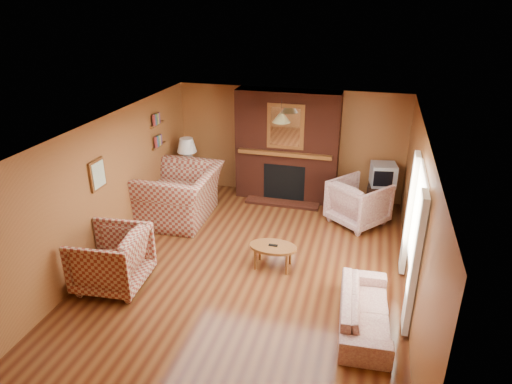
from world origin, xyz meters
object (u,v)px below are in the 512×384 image
(coffee_table, at_px, (273,249))
(table_lamp, at_px, (187,152))
(fireplace, at_px, (287,147))
(side_table, at_px, (189,183))
(floral_armchair, at_px, (359,202))
(tv_stand, at_px, (380,198))
(plaid_armchair, at_px, (111,259))
(crt_tv, at_px, (383,175))
(plaid_loveseat, at_px, (180,194))
(floral_sofa, at_px, (365,310))

(coffee_table, bearing_deg, table_lamp, 136.65)
(fireplace, bearing_deg, side_table, -165.71)
(fireplace, xyz_separation_m, floral_armchair, (1.63, -0.85, -0.73))
(tv_stand, bearing_deg, side_table, -170.53)
(fireplace, distance_m, floral_armchair, 1.98)
(plaid_armchair, xyz_separation_m, crt_tv, (4.00, 3.80, 0.35))
(tv_stand, bearing_deg, plaid_loveseat, -155.89)
(plaid_armchair, bearing_deg, floral_armchair, 126.88)
(floral_sofa, xyz_separation_m, table_lamp, (-4.00, 3.42, 0.81))
(fireplace, relative_size, plaid_armchair, 2.31)
(plaid_loveseat, height_order, floral_sofa, plaid_loveseat)
(plaid_loveseat, distance_m, coffee_table, 2.56)
(floral_sofa, distance_m, coffee_table, 1.90)
(plaid_armchair, xyz_separation_m, floral_armchair, (3.58, 3.14, -0.03))
(table_lamp, bearing_deg, crt_tv, 4.74)
(fireplace, bearing_deg, crt_tv, -5.30)
(floral_sofa, distance_m, floral_armchair, 3.12)
(floral_sofa, relative_size, table_lamp, 2.39)
(floral_armchair, bearing_deg, plaid_armchair, 79.85)
(coffee_table, height_order, table_lamp, table_lamp)
(coffee_table, bearing_deg, floral_sofa, -35.49)
(side_table, xyz_separation_m, table_lamp, (0.00, 0.00, 0.73))
(plaid_armchair, relative_size, side_table, 1.56)
(side_table, bearing_deg, floral_sofa, -40.52)
(fireplace, xyz_separation_m, table_lamp, (-2.10, -0.53, -0.12))
(plaid_armchair, relative_size, tv_stand, 1.73)
(floral_armchair, bearing_deg, coffee_table, 96.12)
(fireplace, xyz_separation_m, coffee_table, (0.35, -2.85, -0.83))
(fireplace, bearing_deg, plaid_loveseat, -139.81)
(coffee_table, bearing_deg, fireplace, 97.08)
(plaid_armchair, xyz_separation_m, coffee_table, (2.30, 1.14, -0.12))
(floral_armchair, distance_m, crt_tv, 0.87)
(coffee_table, distance_m, side_table, 3.37)
(floral_armchair, distance_m, tv_stand, 0.80)
(coffee_table, bearing_deg, tv_stand, 57.55)
(side_table, relative_size, table_lamp, 0.95)
(plaid_armchair, bearing_deg, plaid_loveseat, 173.27)
(floral_armchair, bearing_deg, fireplace, 10.96)
(table_lamp, bearing_deg, floral_armchair, -4.87)
(side_table, distance_m, tv_stand, 4.16)
(floral_sofa, bearing_deg, tv_stand, -5.67)
(floral_armchair, relative_size, side_table, 1.47)
(plaid_loveseat, relative_size, coffee_table, 2.05)
(plaid_loveseat, height_order, plaid_armchair, plaid_loveseat)
(plaid_armchair, distance_m, floral_armchair, 4.76)
(floral_armchair, relative_size, coffee_table, 1.24)
(plaid_armchair, distance_m, coffee_table, 2.57)
(plaid_loveseat, bearing_deg, table_lamp, -167.89)
(table_lamp, bearing_deg, tv_stand, 4.82)
(plaid_armchair, distance_m, tv_stand, 5.52)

